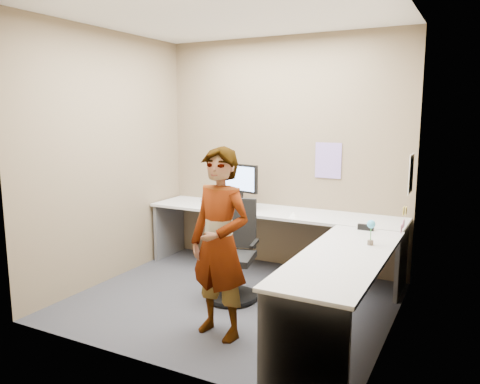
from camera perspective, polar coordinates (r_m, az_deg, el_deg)
The scene contains 21 objects.
ground at distance 4.73m, azimuth -1.07°, elevation -13.14°, with size 3.00×3.00×0.00m, color #25252A.
wall_back at distance 5.56m, azimuth 5.30°, elevation 4.64°, with size 3.00×3.00×0.00m, color brown.
wall_right at distance 3.90m, azimuth 18.63°, elevation 2.07°, with size 2.70×2.70×0.00m, color brown.
wall_left at distance 5.27m, azimuth -15.66°, elevation 4.05°, with size 2.70×2.70×0.00m, color brown.
ceiling at distance 4.45m, azimuth -1.18°, elevation 20.92°, with size 3.00×3.00×0.00m, color white.
desk at distance 4.69m, azimuth 5.90°, elevation -5.76°, with size 2.98×2.58×0.73m.
paper_ream at distance 5.41m, azimuth -0.05°, elevation -1.78°, with size 0.30×0.22×0.06m, color red.
monitor at distance 5.37m, azimuth 0.03°, elevation 1.42°, with size 0.48×0.19×0.46m.
laptop at distance 5.68m, azimuth -2.01°, elevation -0.97°, with size 0.38×0.37×0.21m.
trackball_mouse at distance 5.84m, azimuth -4.20°, elevation -1.00°, with size 0.12×0.08×0.07m.
origami at distance 5.01m, azimuth 6.53°, elevation -2.76°, with size 0.10×0.10×0.06m, color white.
stapler at distance 4.60m, azimuth 15.08°, elevation -4.18°, with size 0.15×0.04×0.06m, color black.
flower at distance 4.08m, azimuth 15.68°, elevation -4.30°, with size 0.07×0.07×0.22m.
calendar_purple at distance 5.37m, azimuth 10.70°, elevation 3.80°, with size 0.30×0.01×0.40m, color #846BB7.
calendar_white at distance 4.80m, azimuth 20.12°, elevation 2.11°, with size 0.01×0.28×0.38m, color white.
sticky_note_a at distance 4.51m, azimuth 19.32°, elevation -2.18°, with size 0.01×0.07×0.07m, color #F2E059.
sticky_note_b at distance 4.58m, azimuth 19.32°, elevation -3.65°, with size 0.01×0.07×0.07m, color pink.
sticky_note_c at distance 4.47m, azimuth 19.09°, elevation -4.23°, with size 0.01×0.07×0.07m, color pink.
sticky_note_d at distance 4.66m, azimuth 19.57°, elevation -2.20°, with size 0.01×0.07×0.07m, color #F2E059.
office_chair at distance 4.68m, azimuth -0.88°, elevation -8.19°, with size 0.55×0.52×0.97m.
person at distance 3.81m, azimuth -2.48°, elevation -6.31°, with size 0.57×0.37×1.57m, color #999399.
Camera 1 is at (2.08, -3.83, 1.83)m, focal length 35.00 mm.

